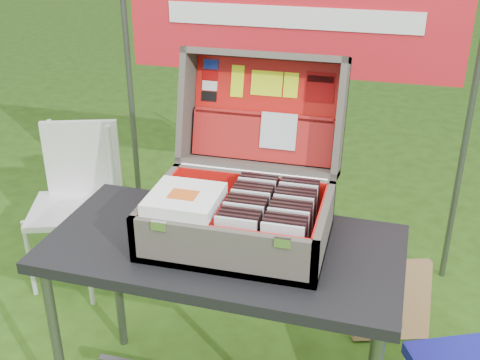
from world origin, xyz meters
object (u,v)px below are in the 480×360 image
(table, at_px, (224,331))
(cardboard_box, at_px, (391,300))
(suitcase, at_px, (242,160))
(chair, at_px, (70,212))

(table, xyz_separation_m, cardboard_box, (0.60, 0.61, -0.20))
(suitcase, relative_size, chair, 0.74)
(chair, relative_size, cardboard_box, 2.26)
(table, height_order, cardboard_box, table)
(chair, height_order, cardboard_box, chair)
(cardboard_box, bearing_deg, chair, 161.99)
(chair, distance_m, cardboard_box, 1.58)
(suitcase, xyz_separation_m, cardboard_box, (0.55, 0.52, -0.85))
(suitcase, bearing_deg, chair, 152.25)
(cardboard_box, bearing_deg, table, -151.99)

